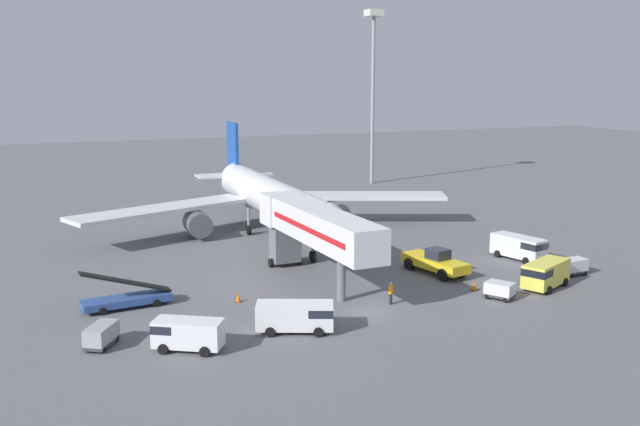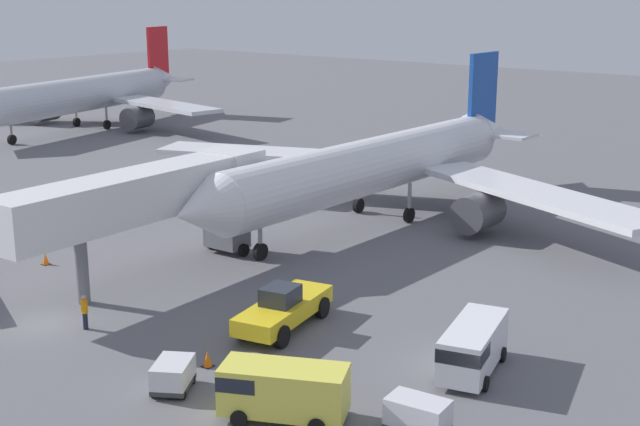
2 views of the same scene
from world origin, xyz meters
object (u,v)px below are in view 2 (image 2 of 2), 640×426
at_px(baggage_cart_near_left, 418,415).
at_px(airplane_background, 87,95).
at_px(jet_bridge, 153,196).
at_px(baggage_cart_far_center, 173,374).
at_px(service_van_near_center, 280,389).
at_px(safety_cone_bravo, 45,259).
at_px(pushback_tug, 283,308).
at_px(ground_crew_worker_midground, 85,311).
at_px(safety_cone_alpha, 208,359).
at_px(service_van_mid_center, 472,347).
at_px(airplane_at_gate, 381,165).

bearing_deg(baggage_cart_near_left, airplane_background, 151.72).
height_order(jet_bridge, baggage_cart_far_center, jet_bridge).
xyz_separation_m(service_van_near_center, airplane_background, (-67.50, 41.33, 2.85)).
bearing_deg(safety_cone_bravo, baggage_cart_near_left, -6.85).
xyz_separation_m(pushback_tug, ground_crew_worker_midground, (-7.73, -6.33, -0.10)).
relative_size(pushback_tug, safety_cone_alpha, 9.47).
xyz_separation_m(jet_bridge, baggage_cart_near_left, (22.31, -6.27, -4.14)).
bearing_deg(baggage_cart_far_center, safety_cone_bravo, 160.43).
distance_m(jet_bridge, safety_cone_bravo, 9.04).
bearing_deg(baggage_cart_near_left, safety_cone_bravo, 173.15).
relative_size(baggage_cart_far_center, baggage_cart_near_left, 1.04).
distance_m(jet_bridge, pushback_tug, 11.91).
distance_m(service_van_mid_center, safety_cone_bravo, 28.66).
height_order(pushback_tug, service_van_near_center, pushback_tug).
xyz_separation_m(baggage_cart_near_left, safety_cone_alpha, (-10.78, -0.74, -0.43)).
xyz_separation_m(jet_bridge, pushback_tug, (11.18, -1.37, -3.88)).
distance_m(service_van_mid_center, ground_crew_worker_midground, 19.33).
relative_size(jet_bridge, safety_cone_alpha, 25.28).
bearing_deg(pushback_tug, ground_crew_worker_midground, -140.65).
bearing_deg(pushback_tug, baggage_cart_near_left, -23.77).
bearing_deg(jet_bridge, ground_crew_worker_midground, -65.86).
bearing_deg(baggage_cart_near_left, baggage_cart_far_center, -161.75).
bearing_deg(ground_crew_worker_midground, pushback_tug, 39.35).
bearing_deg(service_van_mid_center, jet_bridge, 179.69).
bearing_deg(safety_cone_alpha, airplane_at_gate, 108.71).
distance_m(baggage_cart_far_center, ground_crew_worker_midground, 8.89).
xyz_separation_m(safety_cone_bravo, airplane_background, (-42.87, 35.45, 3.75)).
relative_size(pushback_tug, baggage_cart_far_center, 2.72).
bearing_deg(service_van_near_center, airplane_background, 148.52).
bearing_deg(safety_cone_bravo, service_van_mid_center, 5.21).
relative_size(service_van_mid_center, airplane_background, 0.15).
relative_size(airplane_at_gate, service_van_mid_center, 7.61).
relative_size(ground_crew_worker_midground, safety_cone_bravo, 2.46).
distance_m(baggage_cart_near_left, ground_crew_worker_midground, 18.91).
distance_m(safety_cone_alpha, airplane_background, 73.49).
xyz_separation_m(pushback_tug, safety_cone_bravo, (-18.48, -1.34, -0.70)).
xyz_separation_m(ground_crew_worker_midground, safety_cone_alpha, (8.07, 0.70, -0.59)).
bearing_deg(baggage_cart_near_left, service_van_near_center, -154.94).
xyz_separation_m(airplane_at_gate, jet_bridge, (-2.51, -19.61, 0.90)).
distance_m(airplane_at_gate, ground_crew_worker_midground, 27.50).
bearing_deg(safety_cone_alpha, baggage_cart_far_center, -76.92).
distance_m(service_van_near_center, safety_cone_bravo, 25.34).
xyz_separation_m(baggage_cart_near_left, ground_crew_worker_midground, (-18.85, -1.43, 0.16)).
bearing_deg(ground_crew_worker_midground, airplane_at_gate, 91.98).
bearing_deg(baggage_cart_far_center, pushback_tug, 96.58).
distance_m(service_van_near_center, baggage_cart_near_left, 5.52).
bearing_deg(ground_crew_worker_midground, baggage_cart_near_left, 4.35).
relative_size(jet_bridge, service_van_mid_center, 3.29).
bearing_deg(baggage_cart_near_left, jet_bridge, 164.30).
xyz_separation_m(airplane_at_gate, service_van_mid_center, (18.72, -19.72, -2.77)).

